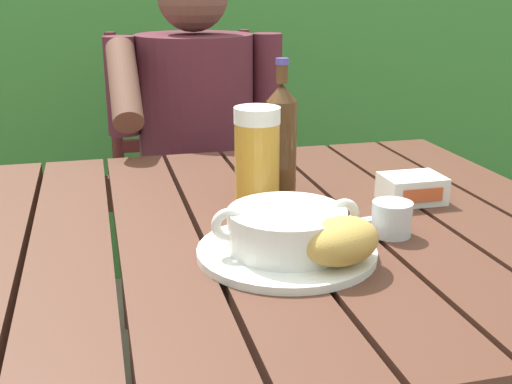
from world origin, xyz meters
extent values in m
cube|color=#4E2B1E|center=(-0.27, 0.00, 0.76)|extent=(0.13, 0.99, 0.04)
cube|color=#4E2B1E|center=(-0.14, 0.00, 0.76)|extent=(0.13, 0.99, 0.04)
cube|color=#4E2B1E|center=(0.00, 0.00, 0.76)|extent=(0.13, 0.99, 0.04)
cube|color=#4E2B1E|center=(0.14, 0.00, 0.76)|extent=(0.13, 0.99, 0.04)
cube|color=#4E2B1E|center=(0.27, 0.00, 0.76)|extent=(0.13, 0.99, 0.04)
cube|color=#4E2B1E|center=(0.41, 0.00, 0.76)|extent=(0.13, 0.99, 0.04)
cube|color=#4E2B1E|center=(0.00, 0.47, 0.70)|extent=(1.17, 0.03, 0.08)
cube|color=#4E2B1E|center=(0.57, 0.46, 0.37)|extent=(0.06, 0.06, 0.74)
cube|color=#3B7F34|center=(0.00, 1.80, 0.71)|extent=(3.58, 0.60, 1.42)
cylinder|color=#4C3823|center=(0.30, 1.95, 0.52)|extent=(0.10, 0.10, 1.03)
cylinder|color=#4E1F1D|center=(0.26, 0.67, 0.23)|extent=(0.04, 0.04, 0.46)
cylinder|color=#4E1F1D|center=(-0.16, 0.67, 0.23)|extent=(0.04, 0.04, 0.46)
cylinder|color=#4E1F1D|center=(0.26, 1.08, 0.23)|extent=(0.04, 0.04, 0.46)
cylinder|color=#4E1F1D|center=(-0.16, 1.08, 0.23)|extent=(0.04, 0.04, 0.46)
cube|color=#4E1F1D|center=(0.05, 0.88, 0.47)|extent=(0.46, 0.45, 0.02)
cylinder|color=#4E1F1D|center=(0.26, 1.08, 0.74)|extent=(0.04, 0.04, 0.55)
cylinder|color=#4E1F1D|center=(-0.16, 1.08, 0.74)|extent=(0.04, 0.04, 0.55)
cube|color=#4E1F1D|center=(0.05, 1.08, 0.66)|extent=(0.42, 0.02, 0.04)
cube|color=#4E1F1D|center=(0.05, 1.08, 0.80)|extent=(0.42, 0.02, 0.04)
cube|color=#4E1F1D|center=(0.05, 1.08, 0.94)|extent=(0.42, 0.02, 0.04)
cylinder|color=#55222D|center=(0.14, 0.58, 0.23)|extent=(0.11, 0.11, 0.45)
cylinder|color=#55222D|center=(0.14, 0.68, 0.51)|extent=(0.13, 0.40, 0.13)
cylinder|color=#55222D|center=(-0.03, 0.58, 0.23)|extent=(0.11, 0.11, 0.45)
cylinder|color=#55222D|center=(-0.03, 0.68, 0.51)|extent=(0.13, 0.40, 0.13)
cylinder|color=#55222D|center=(0.05, 0.78, 0.77)|extent=(0.32, 0.32, 0.52)
cylinder|color=#55222D|center=(0.25, 0.76, 0.90)|extent=(0.08, 0.08, 0.26)
cylinder|color=#55222D|center=(-0.15, 0.76, 0.90)|extent=(0.08, 0.08, 0.26)
cylinder|color=brown|center=(-0.15, 0.60, 0.93)|extent=(0.07, 0.25, 0.21)
cylinder|color=white|center=(0.04, -0.14, 0.78)|extent=(0.27, 0.27, 0.01)
cylinder|color=white|center=(0.04, -0.14, 0.82)|extent=(0.18, 0.18, 0.06)
cylinder|color=#99472A|center=(0.04, -0.14, 0.83)|extent=(0.16, 0.16, 0.01)
torus|color=white|center=(-0.04, -0.14, 0.83)|extent=(0.05, 0.01, 0.05)
torus|color=white|center=(0.13, -0.14, 0.83)|extent=(0.05, 0.01, 0.05)
ellipsoid|color=#C09645|center=(0.10, -0.21, 0.82)|extent=(0.15, 0.14, 0.07)
cylinder|color=gold|center=(0.06, 0.10, 0.85)|extent=(0.08, 0.08, 0.15)
cylinder|color=white|center=(0.06, 0.10, 0.94)|extent=(0.08, 0.08, 0.03)
cylinder|color=#4E3017|center=(0.12, 0.15, 0.86)|extent=(0.06, 0.06, 0.18)
cone|color=#4E3017|center=(0.12, 0.15, 0.97)|extent=(0.06, 0.06, 0.03)
cylinder|color=#4E3017|center=(0.12, 0.15, 1.00)|extent=(0.02, 0.02, 0.03)
cylinder|color=#4D4094|center=(0.12, 0.15, 1.03)|extent=(0.02, 0.02, 0.01)
cylinder|color=silver|center=(0.23, -0.10, 0.80)|extent=(0.07, 0.07, 0.06)
cube|color=white|center=(0.34, 0.04, 0.80)|extent=(0.11, 0.08, 0.05)
cube|color=#D2552D|center=(0.34, 0.00, 0.80)|extent=(0.08, 0.00, 0.03)
cube|color=silver|center=(0.23, -0.04, 0.78)|extent=(0.12, 0.04, 0.00)
cube|color=black|center=(0.16, -0.05, 0.78)|extent=(0.07, 0.03, 0.01)
camera|label=1|loc=(-0.22, -1.00, 1.16)|focal=45.44mm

